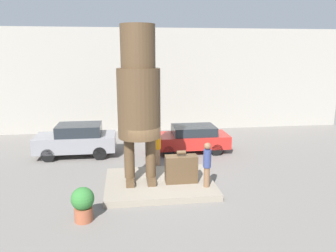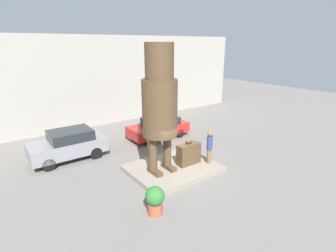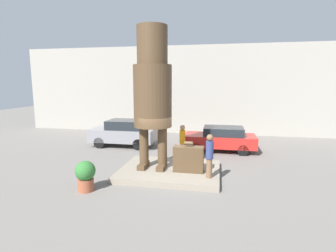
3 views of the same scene
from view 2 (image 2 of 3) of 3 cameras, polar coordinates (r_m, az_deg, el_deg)
ground_plane at (r=13.52m, az=1.06°, el=-9.63°), size 60.00×60.00×0.00m
pedestal at (r=13.47m, az=1.07°, el=-9.18°), size 4.26×3.38×0.24m
building_backdrop at (r=20.91m, az=-15.73°, el=9.27°), size 28.00×0.60×6.78m
statue_figure at (r=11.85m, az=-1.82°, el=5.71°), size 1.62×1.62×6.00m
giant_suitcase at (r=13.50m, az=4.52°, el=-6.05°), size 1.25×0.51×1.29m
tourist at (r=13.52m, az=9.02°, el=-4.32°), size 0.30×0.30×1.74m
parked_car_grey at (r=15.44m, az=-20.83°, el=-3.75°), size 4.00×1.85×1.65m
parked_car_red at (r=17.72m, az=-2.02°, el=-0.24°), size 4.06×1.80×1.42m
planter_pot at (r=10.17m, az=-2.86°, el=-15.66°), size 0.73×0.73×1.13m
worker_hivis at (r=15.14m, az=-4.15°, el=-2.60°), size 0.30×0.30×1.77m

